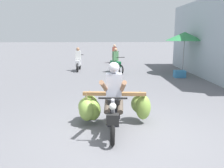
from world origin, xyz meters
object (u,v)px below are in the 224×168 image
motorbike_distant_ahead_left (116,63)px  motorbike_distant_far_ahead (78,61)px  produce_crate (180,74)px  motorbike_distant_ahead_right (114,56)px  market_umbrella_near_shop (185,36)px  motorbike_main_loaded (110,106)px

motorbike_distant_ahead_left → motorbike_distant_far_ahead: same height
produce_crate → motorbike_distant_ahead_left: bearing=152.1°
motorbike_distant_ahead_right → motorbike_distant_far_ahead: same height
motorbike_distant_far_ahead → market_umbrella_near_shop: size_ratio=0.71×
motorbike_main_loaded → market_umbrella_near_shop: bearing=59.8°
motorbike_distant_ahead_right → produce_crate: (3.01, -6.19, -0.39)m
motorbike_distant_ahead_left → market_umbrella_near_shop: 4.01m
market_umbrella_near_shop → produce_crate: 2.20m
motorbike_main_loaded → motorbike_distant_ahead_left: bearing=85.8°
motorbike_main_loaded → motorbike_distant_ahead_right: size_ratio=1.18×
motorbike_main_loaded → motorbike_distant_far_ahead: size_ratio=1.18×
motorbike_main_loaded → motorbike_distant_ahead_right: 12.46m
motorbike_main_loaded → market_umbrella_near_shop: (4.25, 7.30, 1.54)m
motorbike_distant_far_ahead → motorbike_distant_ahead_left: bearing=-17.2°
motorbike_distant_ahead_left → motorbike_distant_far_ahead: (-2.19, 0.68, 0.00)m
motorbike_distant_ahead_left → produce_crate: motorbike_distant_ahead_left is taller
motorbike_main_loaded → produce_crate: motorbike_main_loaded is taller
motorbike_distant_far_ahead → market_umbrella_near_shop: market_umbrella_near_shop is taller
motorbike_distant_ahead_left → motorbike_distant_ahead_right: size_ratio=0.93×
motorbike_distant_ahead_left → motorbike_distant_far_ahead: bearing=162.8°
motorbike_distant_ahead_left → market_umbrella_near_shop: bearing=-9.7°
motorbike_distant_ahead_left → motorbike_distant_ahead_right: bearing=88.1°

